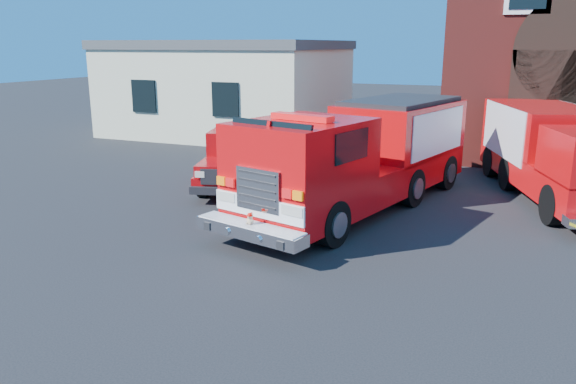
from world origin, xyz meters
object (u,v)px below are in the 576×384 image
at_px(side_building, 229,87).
at_px(pickup_truck, 242,158).
at_px(fire_engine, 362,155).
at_px(secondary_truck, 557,151).

relative_size(side_building, pickup_truck, 1.84).
bearing_deg(pickup_truck, fire_engine, -15.97).
xyz_separation_m(fire_engine, pickup_truck, (-4.08, 1.17, -0.60)).
bearing_deg(side_building, fire_engine, -47.56).
xyz_separation_m(side_building, pickup_truck, (5.40, -9.20, -1.39)).
relative_size(fire_engine, secondary_truck, 1.17).
bearing_deg(fire_engine, side_building, 132.44).
height_order(fire_engine, pickup_truck, fire_engine).
relative_size(pickup_truck, secondary_truck, 0.71).
bearing_deg(secondary_truck, fire_engine, -147.13).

